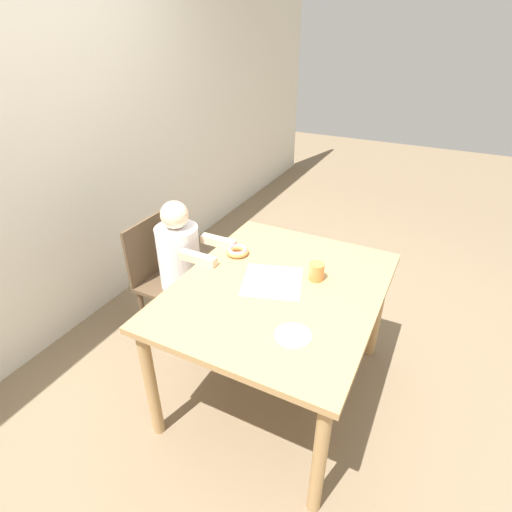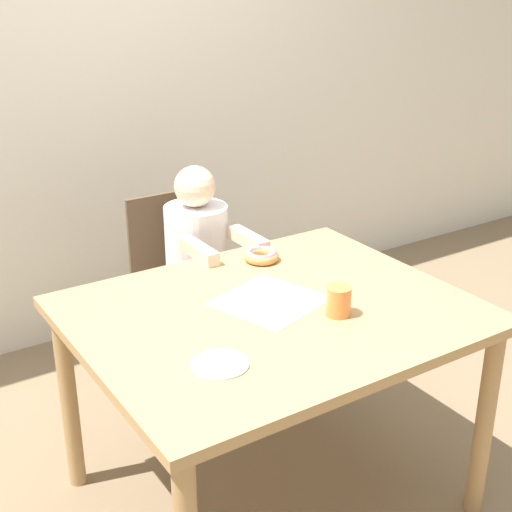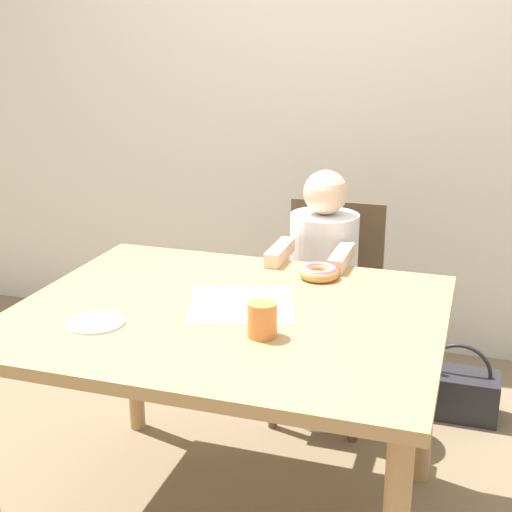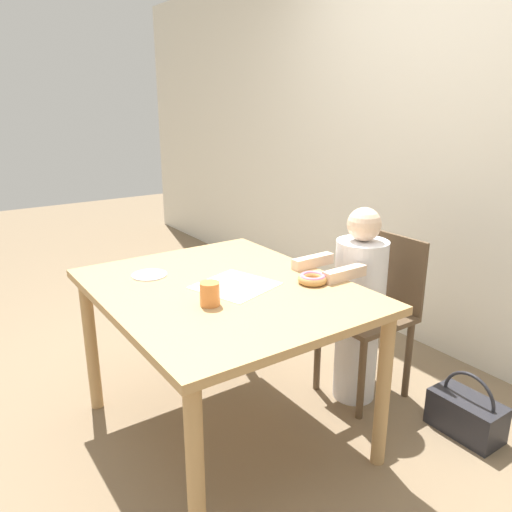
# 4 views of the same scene
# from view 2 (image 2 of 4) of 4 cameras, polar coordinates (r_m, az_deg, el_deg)

# --- Properties ---
(ground_plane) EXTENTS (12.00, 12.00, 0.00)m
(ground_plane) POSITION_cam_2_polar(r_m,az_deg,el_deg) (2.66, 1.16, -18.50)
(ground_plane) COLOR #7A664C
(wall_back) EXTENTS (8.00, 0.05, 2.50)m
(wall_back) POSITION_cam_2_polar(r_m,az_deg,el_deg) (3.43, -13.64, 13.53)
(wall_back) COLOR silver
(wall_back) RESTS_ON ground_plane
(dining_table) EXTENTS (1.21, 0.99, 0.73)m
(dining_table) POSITION_cam_2_polar(r_m,az_deg,el_deg) (2.29, 1.28, -6.20)
(dining_table) COLOR tan
(dining_table) RESTS_ON ground_plane
(chair) EXTENTS (0.38, 0.41, 0.84)m
(chair) POSITION_cam_2_polar(r_m,az_deg,el_deg) (3.07, -5.60, -2.63)
(chair) COLOR brown
(chair) RESTS_ON ground_plane
(child_figure) EXTENTS (0.27, 0.46, 1.01)m
(child_figure) POSITION_cam_2_polar(r_m,az_deg,el_deg) (2.96, -4.61, -2.41)
(child_figure) COLOR white
(child_figure) RESTS_ON ground_plane
(donut) EXTENTS (0.13, 0.13, 0.04)m
(donut) POSITION_cam_2_polar(r_m,az_deg,el_deg) (2.60, 0.43, 0.07)
(donut) COLOR tan
(donut) RESTS_ON dining_table
(napkin) EXTENTS (0.37, 0.37, 0.00)m
(napkin) POSITION_cam_2_polar(r_m,az_deg,el_deg) (2.30, 1.11, -3.60)
(napkin) COLOR white
(napkin) RESTS_ON dining_table
(handbag) EXTENTS (0.33, 0.18, 0.31)m
(handbag) POSITION_cam_2_polar(r_m,az_deg,el_deg) (3.54, 1.38, -5.25)
(handbag) COLOR #232328
(handbag) RESTS_ON ground_plane
(cup) EXTENTS (0.08, 0.08, 0.09)m
(cup) POSITION_cam_2_polar(r_m,az_deg,el_deg) (2.21, 6.60, -3.60)
(cup) COLOR orange
(cup) RESTS_ON dining_table
(plate) EXTENTS (0.16, 0.16, 0.01)m
(plate) POSITION_cam_2_polar(r_m,az_deg,el_deg) (1.95, -2.90, -8.63)
(plate) COLOR silver
(plate) RESTS_ON dining_table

